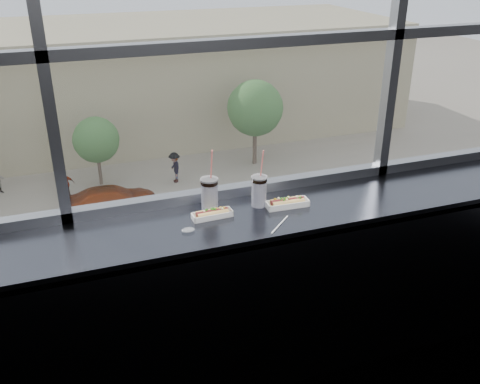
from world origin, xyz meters
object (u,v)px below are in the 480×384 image
object	(u,v)px
pedestrian_b	(66,181)
tree_right	(255,108)
soda_cup_right	(259,189)
tree_center	(96,140)
car_far_b	(112,196)
pedestrian_c	(175,165)
hotdog_tray_right	(287,203)
wrapper	(188,230)
car_near_d	(275,248)
hotdog_tray_left	(212,214)
soda_cup_left	(210,193)
car_near_c	(101,282)
loose_straw	(280,224)
car_near_e	(413,220)

from	to	relation	value
pedestrian_b	tree_right	distance (m)	12.42
soda_cup_right	tree_center	xyz separation A→B (m)	(0.97, 28.18, -9.31)
car_far_b	pedestrian_c	world-z (taller)	pedestrian_c
hotdog_tray_right	car_far_b	distance (m)	26.70
wrapper	pedestrian_c	world-z (taller)	wrapper
pedestrian_b	pedestrian_c	world-z (taller)	pedestrian_c
car_near_d	tree_center	size ratio (longest dim) A/B	1.43
hotdog_tray_right	wrapper	xyz separation A→B (m)	(-0.62, -0.09, -0.01)
hotdog_tray_left	tree_center	size ratio (longest dim) A/B	0.05
hotdog_tray_right	soda_cup_left	distance (m)	0.46
wrapper	car_near_d	size ratio (longest dim) A/B	0.01
hotdog_tray_right	soda_cup_right	xyz separation A→B (m)	(-0.15, 0.07, 0.08)
car_near_c	loose_straw	bearing A→B (deg)	174.45
hotdog_tray_right	loose_straw	distance (m)	0.23
soda_cup_right	pedestrian_c	size ratio (longest dim) A/B	0.15
soda_cup_right	tree_center	world-z (taller)	soda_cup_right
tree_right	pedestrian_c	bearing A→B (deg)	-168.19
soda_cup_left	car_far_b	bearing A→B (deg)	86.53
wrapper	car_far_b	distance (m)	26.80
car_near_d	wrapper	bearing A→B (deg)	151.05
hotdog_tray_right	soda_cup_left	xyz separation A→B (m)	(-0.44, 0.10, 0.09)
hotdog_tray_right	wrapper	size ratio (longest dim) A/B	2.99
hotdog_tray_left	pedestrian_c	xyz separation A→B (m)	(5.60, 27.05, -10.94)
hotdog_tray_right	wrapper	distance (m)	0.62
soda_cup_right	wrapper	world-z (taller)	soda_cup_right
loose_straw	pedestrian_c	bearing A→B (deg)	35.76
tree_center	tree_right	distance (m)	10.05
car_near_c	car_near_d	xyz separation A→B (m)	(7.63, 0.00, 0.06)
hotdog_tray_right	tree_center	bearing A→B (deg)	90.70
wrapper	pedestrian_b	distance (m)	29.42
car_near_e	tree_center	distance (m)	18.24
soda_cup_left	car_far_b	size ratio (longest dim) A/B	0.07
car_near_e	tree_right	size ratio (longest dim) A/B	1.17
loose_straw	car_far_b	world-z (taller)	loose_straw
soda_cup_right	loose_straw	distance (m)	0.28
hotdog_tray_right	tree_center	world-z (taller)	hotdog_tray_right
tree_right	wrapper	bearing A→B (deg)	-111.98
wrapper	car_far_b	size ratio (longest dim) A/B	0.01
soda_cup_left	wrapper	bearing A→B (deg)	-132.48
hotdog_tray_right	tree_center	distance (m)	29.74
hotdog_tray_right	car_near_e	distance (m)	24.36
hotdog_tray_left	loose_straw	distance (m)	0.38
soda_cup_left	car_near_d	xyz separation A→B (m)	(7.61, 16.15, -11.13)
tree_right	hotdog_tray_right	bearing A→B (deg)	-110.96
car_near_c	pedestrian_c	size ratio (longest dim) A/B	2.51
hotdog_tray_left	wrapper	size ratio (longest dim) A/B	2.73
car_far_b	loose_straw	bearing A→B (deg)	177.81
soda_cup_right	car_near_c	xyz separation A→B (m)	(-0.31, 16.18, -11.18)
car_near_e	tree_right	distance (m)	12.82
hotdog_tray_left	hotdog_tray_right	bearing A→B (deg)	-4.52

